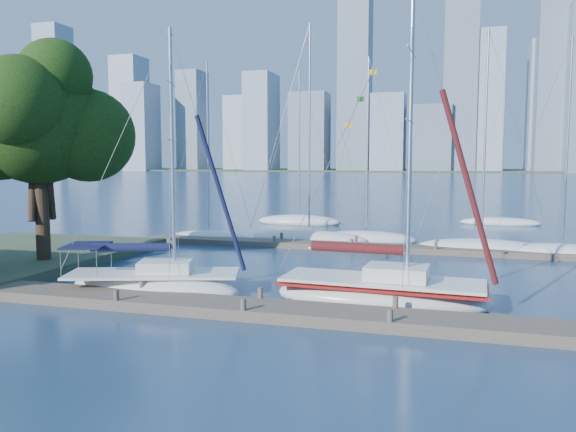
# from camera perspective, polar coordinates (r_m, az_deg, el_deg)

# --- Properties ---
(ground) EXTENTS (700.00, 700.00, 0.00)m
(ground) POSITION_cam_1_polar(r_m,az_deg,el_deg) (20.56, -3.65, -9.98)
(ground) COLOR #172E4C
(ground) RESTS_ON ground
(near_dock) EXTENTS (26.00, 2.00, 0.40)m
(near_dock) POSITION_cam_1_polar(r_m,az_deg,el_deg) (20.51, -3.65, -9.44)
(near_dock) COLOR #4C4138
(near_dock) RESTS_ON ground
(far_dock) EXTENTS (30.00, 1.80, 0.36)m
(far_dock) POSITION_cam_1_polar(r_m,az_deg,el_deg) (35.35, 8.31, -3.16)
(far_dock) COLOR #4C4138
(far_dock) RESTS_ON ground
(far_shore) EXTENTS (800.00, 100.00, 1.50)m
(far_shore) POSITION_cam_1_polar(r_m,az_deg,el_deg) (338.74, 15.11, 4.43)
(far_shore) COLOR #38472D
(far_shore) RESTS_ON ground
(tree) EXTENTS (8.68, 7.91, 11.43)m
(tree) POSITION_cam_1_polar(r_m,az_deg,el_deg) (31.16, -24.00, 9.07)
(tree) COLOR black
(tree) RESTS_ON ground
(sailboat_navy) EXTENTS (7.99, 4.66, 11.40)m
(sailboat_navy) POSITION_cam_1_polar(r_m,az_deg,el_deg) (24.17, -13.53, -5.53)
(sailboat_navy) COLOR white
(sailboat_navy) RESTS_ON ground
(sailboat_maroon) EXTENTS (8.44, 3.14, 12.51)m
(sailboat_maroon) POSITION_cam_1_polar(r_m,az_deg,el_deg) (22.13, 9.53, -6.36)
(sailboat_maroon) COLOR white
(sailboat_maroon) RESTS_ON ground
(bg_boat_0) EXTENTS (6.24, 4.23, 12.62)m
(bg_boat_0) POSITION_cam_1_polar(r_m,az_deg,el_deg) (39.93, -8.02, -2.06)
(bg_boat_0) COLOR white
(bg_boat_0) RESTS_ON ground
(bg_boat_1) EXTENTS (8.39, 3.22, 15.02)m
(bg_boat_1) POSITION_cam_1_polar(r_m,az_deg,el_deg) (38.51, 2.16, -2.23)
(bg_boat_1) COLOR white
(bg_boat_1) RESTS_ON ground
(bg_boat_2) EXTENTS (7.17, 4.41, 12.82)m
(bg_boat_2) POSITION_cam_1_polar(r_m,az_deg,el_deg) (38.86, 7.95, -2.23)
(bg_boat_2) COLOR white
(bg_boat_2) RESTS_ON ground
(bg_boat_3) EXTENTS (8.01, 3.41, 13.65)m
(bg_boat_3) POSITION_cam_1_polar(r_m,az_deg,el_deg) (36.23, 19.06, -3.04)
(bg_boat_3) COLOR white
(bg_boat_3) RESTS_ON ground
(bg_boat_4) EXTENTS (7.72, 3.34, 12.88)m
(bg_boat_4) POSITION_cam_1_polar(r_m,az_deg,el_deg) (36.14, 26.10, -3.34)
(bg_boat_4) COLOR white
(bg_boat_4) RESTS_ON ground
(bg_boat_6) EXTENTS (7.62, 2.86, 13.68)m
(bg_boat_6) POSITION_cam_1_polar(r_m,az_deg,el_deg) (49.55, 1.14, -0.49)
(bg_boat_6) COLOR white
(bg_boat_6) RESTS_ON ground
(bg_boat_7) EXTENTS (6.91, 2.71, 11.71)m
(bg_boat_7) POSITION_cam_1_polar(r_m,az_deg,el_deg) (52.43, 20.75, -0.58)
(bg_boat_7) COLOR white
(bg_boat_7) RESTS_ON ground
(skyline) EXTENTS (502.17, 51.31, 115.60)m
(skyline) POSITION_cam_1_polar(r_m,az_deg,el_deg) (310.75, 18.84, 10.87)
(skyline) COLOR gray
(skyline) RESTS_ON ground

